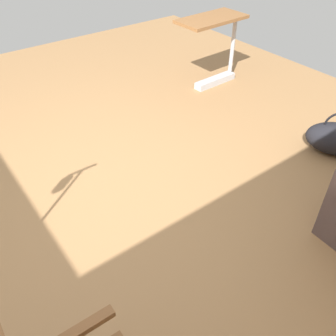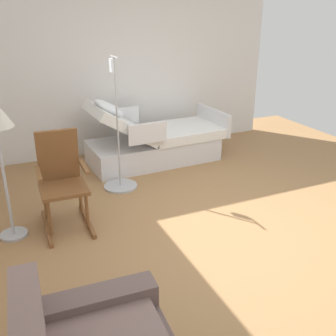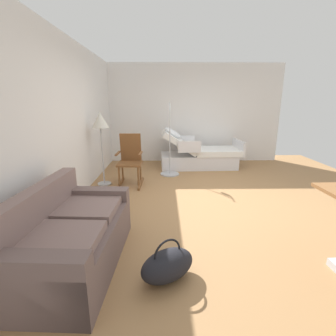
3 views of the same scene
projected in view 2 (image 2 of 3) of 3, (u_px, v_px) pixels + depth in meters
ground_plane at (223, 228)px, 4.25m from camera, size 7.24×7.24×0.00m
side_wall at (130, 66)px, 6.23m from camera, size 0.10×4.91×2.70m
hospital_bed at (154, 142)px, 5.99m from camera, size 1.07×2.09×1.09m
rocking_chair at (62, 181)px, 4.16m from camera, size 0.77×0.52×1.05m
iv_pole at (120, 170)px, 5.13m from camera, size 0.44×0.44×1.69m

